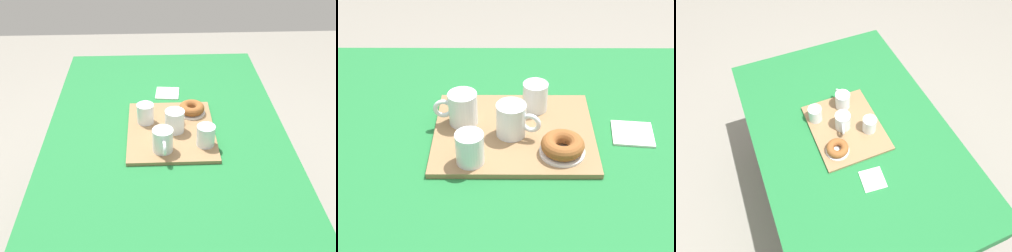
% 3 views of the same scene
% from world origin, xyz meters
% --- Properties ---
extents(dining_table, '(1.40, 0.95, 0.77)m').
position_xyz_m(dining_table, '(0.00, 0.00, 0.67)').
color(dining_table, '#1E6B33').
rests_on(dining_table, ground).
extents(serving_tray, '(0.41, 0.34, 0.01)m').
position_xyz_m(serving_tray, '(0.04, 0.02, 0.78)').
color(serving_tray, olive).
rests_on(serving_tray, dining_table).
extents(tea_mug_left, '(0.11, 0.08, 0.09)m').
position_xyz_m(tea_mug_left, '(0.05, 0.03, 0.82)').
color(tea_mug_left, white).
rests_on(tea_mug_left, serving_tray).
extents(tea_mug_right, '(0.12, 0.08, 0.09)m').
position_xyz_m(tea_mug_right, '(0.18, -0.02, 0.82)').
color(tea_mug_right, white).
rests_on(tea_mug_right, serving_tray).
extents(water_glass_near, '(0.07, 0.07, 0.08)m').
position_xyz_m(water_glass_near, '(0.15, 0.14, 0.82)').
color(water_glass_near, white).
rests_on(water_glass_near, serving_tray).
extents(water_glass_far, '(0.07, 0.07, 0.08)m').
position_xyz_m(water_glass_far, '(-0.02, -0.08, 0.82)').
color(water_glass_far, white).
rests_on(water_glass_far, serving_tray).
extents(donut_plate_left, '(0.11, 0.11, 0.01)m').
position_xyz_m(donut_plate_left, '(-0.08, 0.11, 0.79)').
color(donut_plate_left, white).
rests_on(donut_plate_left, serving_tray).
extents(sugar_donut_left, '(0.11, 0.11, 0.04)m').
position_xyz_m(sugar_donut_left, '(-0.08, 0.11, 0.81)').
color(sugar_donut_left, brown).
rests_on(sugar_donut_left, donut_plate_left).
extents(paper_napkin, '(0.12, 0.11, 0.01)m').
position_xyz_m(paper_napkin, '(-0.27, 0.02, 0.77)').
color(paper_napkin, white).
rests_on(paper_napkin, dining_table).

